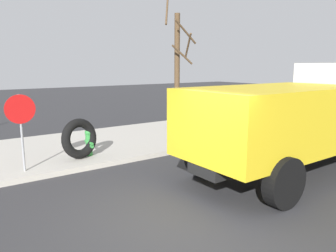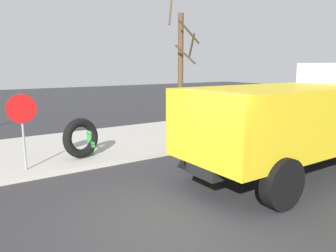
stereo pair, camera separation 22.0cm
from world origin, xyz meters
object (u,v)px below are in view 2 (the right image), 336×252
at_px(loose_tire, 81,138).
at_px(bare_tree, 181,68).
at_px(dump_truck_yellow, 305,115).
at_px(stop_sign, 22,118).
at_px(fire_hydrant, 91,141).

relative_size(loose_tire, bare_tree, 0.21).
height_order(dump_truck_yellow, bare_tree, bare_tree).
distance_m(loose_tire, stop_sign, 1.87).
relative_size(stop_sign, dump_truck_yellow, 0.29).
height_order(stop_sign, dump_truck_yellow, dump_truck_yellow).
distance_m(stop_sign, bare_tree, 7.62).
xyz_separation_m(fire_hydrant, bare_tree, (5.05, 2.12, 2.23)).
xyz_separation_m(loose_tire, bare_tree, (5.40, 2.26, 2.06)).
relative_size(loose_tire, stop_sign, 0.59).
distance_m(fire_hydrant, bare_tree, 5.91).
bearing_deg(dump_truck_yellow, loose_tire, 138.06).
height_order(fire_hydrant, stop_sign, stop_sign).
xyz_separation_m(stop_sign, dump_truck_yellow, (6.42, -3.96, 0.04)).
height_order(fire_hydrant, dump_truck_yellow, dump_truck_yellow).
relative_size(loose_tire, dump_truck_yellow, 0.17).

